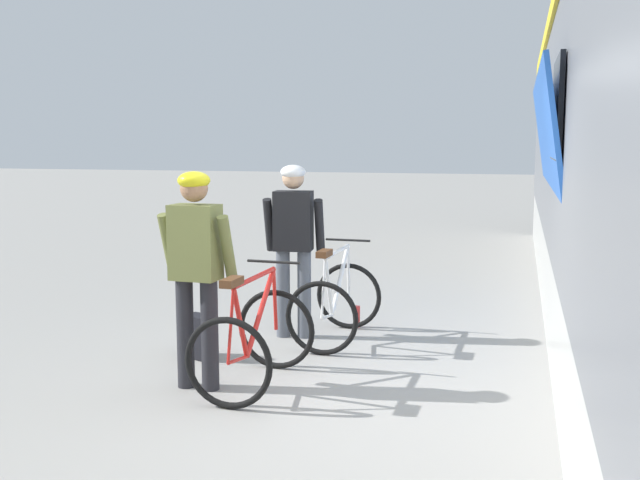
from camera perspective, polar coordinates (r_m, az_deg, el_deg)
ground_plane at (r=5.73m, az=0.77°, el=-12.59°), size 80.00×80.00×0.00m
cyclist_near_in_olive at (r=5.83m, az=-9.77°, el=-1.59°), size 0.62×0.32×1.76m
cyclist_far_in_dark at (r=7.29m, az=-2.11°, el=0.39°), size 0.64×0.35×1.76m
bicycle_near_red at (r=5.92m, az=-5.26°, el=-7.84°), size 0.74×1.09×0.99m
bicycle_far_white at (r=7.24m, az=1.26°, el=-4.91°), size 0.73×1.08×0.99m
backpack_on_platform at (r=6.83m, az=-9.49°, el=-7.53°), size 0.32×0.26×0.40m
water_bottle_near_the_bikes at (r=7.84m, az=2.95°, el=-6.06°), size 0.06×0.06×0.23m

